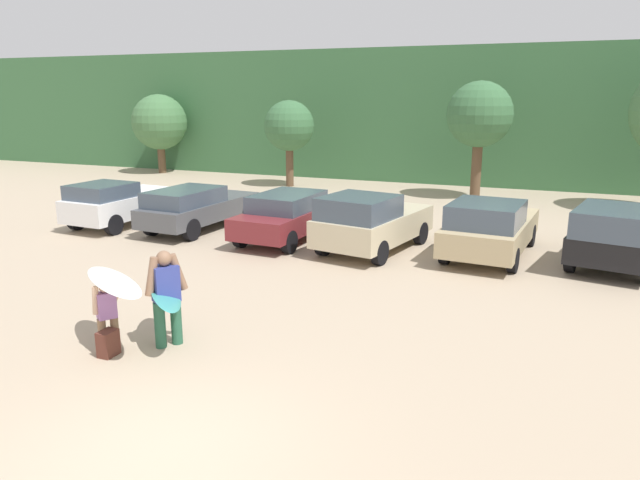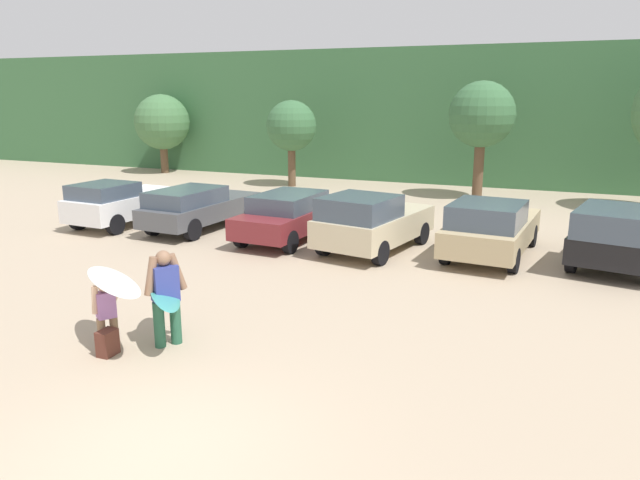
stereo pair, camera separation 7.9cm
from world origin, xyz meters
name	(u,v)px [view 2 (the right image)]	position (x,y,z in m)	size (l,w,h in m)	color
ground_plane	(157,451)	(0.00, 0.00, 0.00)	(120.00, 120.00, 0.00)	tan
hillside_ridge	(485,113)	(0.00, 29.63, 3.28)	(108.00, 12.00, 6.55)	#38663D
tree_far_right	(162,122)	(-16.46, 22.25, 2.80)	(3.03, 3.03, 4.33)	brown
tree_center_left	(291,126)	(-7.71, 20.50, 2.84)	(2.38, 2.38, 4.06)	brown
tree_center	(482,116)	(1.07, 20.32, 3.47)	(2.72, 2.72, 4.88)	brown
parked_car_white	(121,202)	(-9.32, 10.33, 0.79)	(2.02, 4.10, 1.52)	white
parked_car_dark_gray	(198,206)	(-6.56, 10.78, 0.77)	(2.01, 4.72, 1.43)	#4C4F54
parked_car_maroon	(288,215)	(-3.21, 10.58, 0.78)	(2.00, 4.10, 1.44)	maroon
parked_car_champagne	(371,222)	(-0.47, 10.29, 0.85)	(2.64, 4.31, 1.68)	beige
parked_car_tan	(491,228)	(2.71, 10.99, 0.81)	(2.30, 4.68, 1.59)	tan
parked_car_black	(619,235)	(5.85, 11.14, 0.87)	(2.68, 4.47, 1.63)	black
person_adult	(165,292)	(-1.84, 2.74, 0.98)	(0.55, 0.72, 1.74)	#26593F
person_child	(106,311)	(-2.68, 2.18, 0.71)	(0.40, 0.52, 1.25)	#8C6B4C
surfboard_teal	(165,294)	(-1.88, 2.77, 0.94)	(1.63, 1.80, 0.26)	teal
surfboard_white	(113,281)	(-2.55, 2.26, 1.25)	(2.20, 1.69, 0.08)	white
backpack_dropped	(107,343)	(-2.54, 1.99, 0.22)	(0.24, 0.34, 0.45)	#592D23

